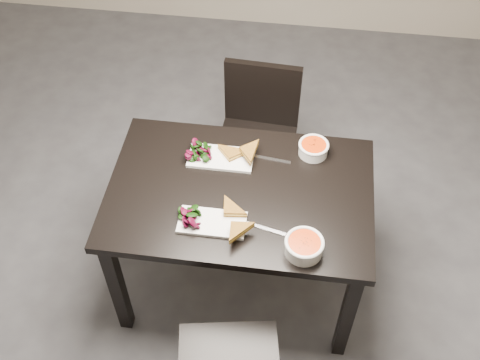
{
  "coord_description": "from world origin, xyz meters",
  "views": [
    {
      "loc": [
        0.49,
        -1.62,
        2.77
      ],
      "look_at": [
        0.26,
        0.07,
        0.82
      ],
      "focal_mm": 43.85,
      "sensor_mm": 36.0,
      "label": 1
    }
  ],
  "objects_px": {
    "chair_far": "(258,129)",
    "plate_near": "(212,223)",
    "soup_bowl_near": "(304,246)",
    "plate_far": "(221,158)",
    "soup_bowl_far": "(313,148)",
    "table": "(240,204)"
  },
  "relations": [
    {
      "from": "plate_far",
      "to": "soup_bowl_far",
      "type": "distance_m",
      "value": 0.44
    },
    {
      "from": "chair_far",
      "to": "soup_bowl_far",
      "type": "xyz_separation_m",
      "value": [
        0.3,
        -0.4,
        0.3
      ]
    },
    {
      "from": "plate_far",
      "to": "soup_bowl_far",
      "type": "xyz_separation_m",
      "value": [
        0.43,
        0.1,
        0.03
      ]
    },
    {
      "from": "plate_far",
      "to": "soup_bowl_far",
      "type": "bearing_deg",
      "value": 12.57
    },
    {
      "from": "plate_near",
      "to": "soup_bowl_near",
      "type": "relative_size",
      "value": 1.77
    },
    {
      "from": "soup_bowl_near",
      "to": "plate_far",
      "type": "distance_m",
      "value": 0.63
    },
    {
      "from": "soup_bowl_near",
      "to": "plate_far",
      "type": "xyz_separation_m",
      "value": [
        -0.42,
        0.47,
        -0.03
      ]
    },
    {
      "from": "plate_far",
      "to": "soup_bowl_near",
      "type": "bearing_deg",
      "value": -48.37
    },
    {
      "from": "chair_far",
      "to": "plate_far",
      "type": "bearing_deg",
      "value": -100.91
    },
    {
      "from": "chair_far",
      "to": "soup_bowl_far",
      "type": "height_order",
      "value": "chair_far"
    },
    {
      "from": "chair_far",
      "to": "plate_near",
      "type": "distance_m",
      "value": 0.93
    },
    {
      "from": "plate_near",
      "to": "soup_bowl_far",
      "type": "relative_size",
      "value": 2.01
    },
    {
      "from": "plate_near",
      "to": "soup_bowl_far",
      "type": "xyz_separation_m",
      "value": [
        0.41,
        0.48,
        0.03
      ]
    },
    {
      "from": "table",
      "to": "plate_near",
      "type": "relative_size",
      "value": 4.14
    },
    {
      "from": "plate_near",
      "to": "soup_bowl_near",
      "type": "bearing_deg",
      "value": -12.96
    },
    {
      "from": "soup_bowl_far",
      "to": "plate_near",
      "type": "bearing_deg",
      "value": -130.5
    },
    {
      "from": "soup_bowl_near",
      "to": "plate_far",
      "type": "height_order",
      "value": "soup_bowl_near"
    },
    {
      "from": "table",
      "to": "soup_bowl_far",
      "type": "relative_size",
      "value": 8.31
    },
    {
      "from": "table",
      "to": "chair_far",
      "type": "relative_size",
      "value": 1.41
    },
    {
      "from": "chair_far",
      "to": "plate_near",
      "type": "height_order",
      "value": "chair_far"
    },
    {
      "from": "soup_bowl_near",
      "to": "soup_bowl_far",
      "type": "bearing_deg",
      "value": 89.05
    },
    {
      "from": "table",
      "to": "soup_bowl_near",
      "type": "distance_m",
      "value": 0.45
    }
  ]
}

